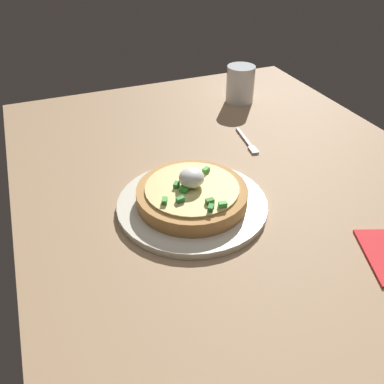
% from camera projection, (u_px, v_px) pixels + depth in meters
% --- Properties ---
extents(dining_table, '(1.16, 0.80, 0.03)m').
position_uv_depth(dining_table, '(251.00, 202.00, 0.74)').
color(dining_table, '#A07F5C').
rests_on(dining_table, ground).
extents(plate, '(0.25, 0.25, 0.01)m').
position_uv_depth(plate, '(192.00, 204.00, 0.70)').
color(plate, silver).
rests_on(plate, dining_table).
extents(pizza, '(0.19, 0.19, 0.06)m').
position_uv_depth(pizza, '(192.00, 194.00, 0.68)').
color(pizza, tan).
rests_on(pizza, plate).
extents(cup_far, '(0.07, 0.07, 0.09)m').
position_uv_depth(cup_far, '(240.00, 86.00, 1.04)').
color(cup_far, silver).
rests_on(cup_far, dining_table).
extents(fork, '(0.12, 0.03, 0.01)m').
position_uv_depth(fork, '(248.00, 143.00, 0.88)').
color(fork, '#B7B7BC').
rests_on(fork, dining_table).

